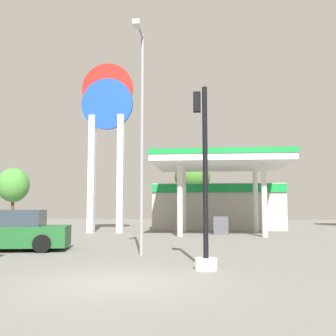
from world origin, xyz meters
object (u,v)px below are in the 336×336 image
at_px(tree_0, 13,185).
at_px(tree_1, 192,177).
at_px(traffic_signal_1, 204,205).
at_px(corner_streetlamp, 141,121).
at_px(station_pole_sign, 107,126).
at_px(car_1, 12,232).

bearing_deg(tree_0, tree_1, 8.38).
relative_size(traffic_signal_1, corner_streetlamp, 0.63).
bearing_deg(corner_streetlamp, tree_1, 87.74).
bearing_deg(tree_1, station_pole_sign, -113.63).
xyz_separation_m(tree_0, corner_streetlamp, (15.56, -21.90, 1.03)).
bearing_deg(corner_streetlamp, traffic_signal_1, -50.65).
distance_m(car_1, traffic_signal_1, 8.57).
height_order(traffic_signal_1, tree_0, tree_0).
bearing_deg(station_pole_sign, traffic_signal_1, -66.31).
bearing_deg(tree_1, traffic_signal_1, -87.35).
bearing_deg(car_1, traffic_signal_1, -28.17).
bearing_deg(station_pole_sign, corner_streetlamp, -70.48).
distance_m(station_pole_sign, traffic_signal_1, 17.15).
bearing_deg(corner_streetlamp, car_1, 166.03).
distance_m(car_1, tree_0, 23.19).
distance_m(tree_0, corner_streetlamp, 26.88).
bearing_deg(station_pole_sign, tree_0, 139.23).
height_order(station_pole_sign, traffic_signal_1, station_pole_sign).
xyz_separation_m(station_pole_sign, car_1, (-0.95, -10.91, -6.38)).
bearing_deg(corner_streetlamp, tree_0, 125.39).
bearing_deg(car_1, corner_streetlamp, -13.97).
bearing_deg(traffic_signal_1, car_1, 151.83).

